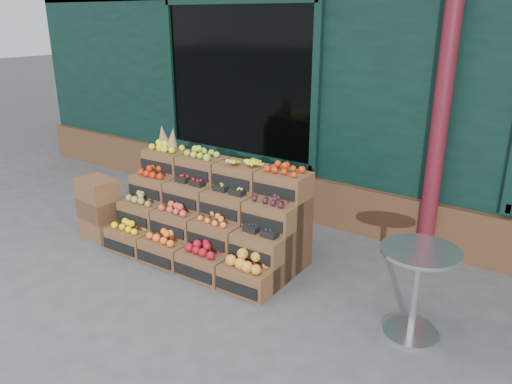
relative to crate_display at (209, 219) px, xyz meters
The scene contains 6 objects.
ground 1.10m from the crate_display, 38.04° to the right, with size 60.00×60.00×0.00m, color #4B4B4E.
shop_facade 4.97m from the crate_display, 79.89° to the left, with size 12.00×6.24×4.80m.
crate_display is the anchor object (origin of this frame).
spare_crates 1.46m from the crate_display, 161.94° to the right, with size 0.53×0.39×0.74m.
bistro_table 2.43m from the crate_display, ahead, with size 0.64×0.64×0.81m.
shopkeeper 2.39m from the crate_display, 113.95° to the left, with size 0.64×0.42×1.75m, color #1B6030.
Camera 1 is at (2.71, -3.25, 2.59)m, focal length 35.00 mm.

